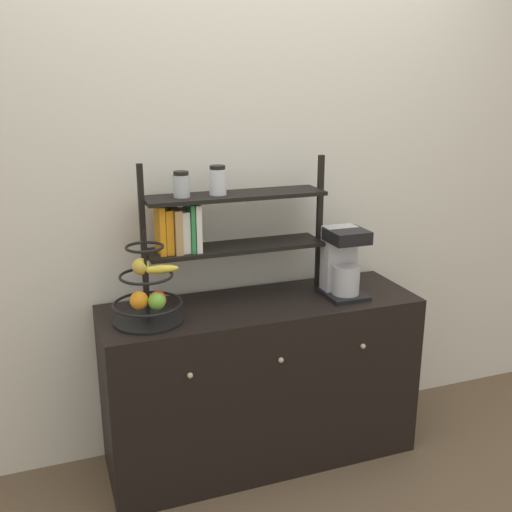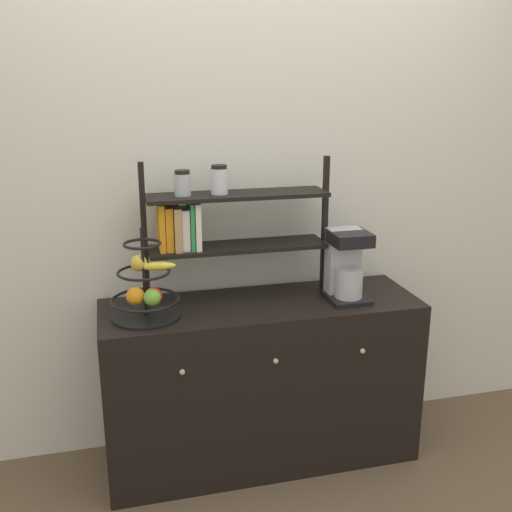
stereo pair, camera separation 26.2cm
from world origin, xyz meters
name	(u,v)px [view 2 (the right image)]	position (x,y,z in m)	size (l,w,h in m)	color
ground_plane	(274,484)	(0.00, 0.00, 0.00)	(12.00, 12.00, 0.00)	brown
wall_back	(247,182)	(0.00, 0.51, 1.30)	(7.00, 0.05, 2.60)	silver
sideboard	(261,381)	(0.00, 0.23, 0.40)	(1.45, 0.49, 0.79)	black
coffee_maker	(346,265)	(0.39, 0.21, 0.95)	(0.18, 0.21, 0.32)	black
fruit_stand	(145,290)	(-0.52, 0.18, 0.92)	(0.29, 0.29, 0.39)	black
shelf_hutch	(213,220)	(-0.20, 0.34, 1.17)	(0.85, 0.20, 0.64)	black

